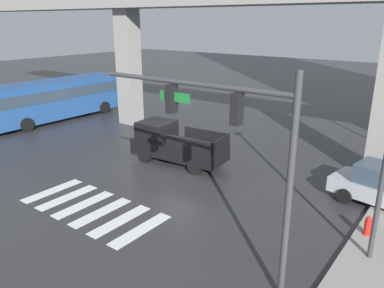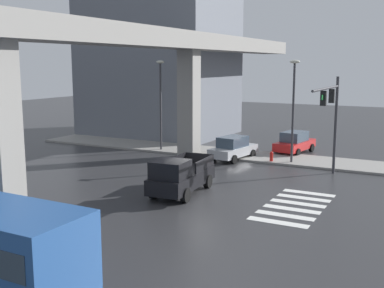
{
  "view_description": "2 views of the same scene",
  "coord_description": "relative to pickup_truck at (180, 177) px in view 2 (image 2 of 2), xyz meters",
  "views": [
    {
      "loc": [
        11.53,
        -14.16,
        7.28
      ],
      "look_at": [
        0.79,
        0.04,
        1.42
      ],
      "focal_mm": 35.39,
      "sensor_mm": 36.0,
      "label": 1
    },
    {
      "loc": [
        -22.57,
        -11.77,
        7.0
      ],
      "look_at": [
        0.09,
        0.18,
        2.67
      ],
      "focal_mm": 44.65,
      "sensor_mm": 36.0,
      "label": 2
    }
  ],
  "objects": [
    {
      "name": "sidewalk_east",
      "position": [
        11.77,
        1.5,
        -0.91
      ],
      "size": [
        4.0,
        36.0,
        0.15
      ],
      "primitive_type": "cube",
      "color": "gray",
      "rests_on": "ground"
    },
    {
      "name": "street_lamp_near_corner",
      "position": [
        10.57,
        -3.1,
        3.57
      ],
      "size": [
        0.44,
        0.7,
        7.24
      ],
      "color": "#38383D",
      "rests_on": "ground"
    },
    {
      "name": "sedan_silver",
      "position": [
        10.16,
        1.18,
        -0.14
      ],
      "size": [
        4.52,
        2.44,
        1.72
      ],
      "color": "#A8AAAF",
      "rests_on": "ground"
    },
    {
      "name": "ground_plane",
      "position": [
        0.75,
        -0.5,
        -0.99
      ],
      "size": [
        120.0,
        120.0,
        0.0
      ],
      "primitive_type": "plane",
      "color": "#2D2D30"
    },
    {
      "name": "fire_hydrant",
      "position": [
        10.17,
        -1.77,
        -0.56
      ],
      "size": [
        0.24,
        0.24,
        0.85
      ],
      "color": "red",
      "rests_on": "ground"
    },
    {
      "name": "street_lamp_mid_block",
      "position": [
        10.57,
        7.65,
        3.57
      ],
      "size": [
        0.44,
        0.7,
        7.24
      ],
      "color": "#38383D",
      "rests_on": "ground"
    },
    {
      "name": "traffic_signal_mast",
      "position": [
        7.3,
        -6.32,
        3.4
      ],
      "size": [
        6.49,
        0.32,
        6.2
      ],
      "color": "#38383D",
      "rests_on": "ground"
    },
    {
      "name": "crosswalk_stripes",
      "position": [
        0.75,
        -6.14,
        -0.98
      ],
      "size": [
        6.05,
        2.8,
        0.01
      ],
      "color": "silver",
      "rests_on": "ground"
    },
    {
      "name": "elevated_overpass",
      "position": [
        0.75,
        4.39,
        7.0
      ],
      "size": [
        56.2,
        2.57,
        9.21
      ],
      "color": "gray",
      "rests_on": "ground"
    },
    {
      "name": "sedan_red",
      "position": [
        14.79,
        -2.11,
        -0.14
      ],
      "size": [
        4.52,
        2.44,
        1.72
      ],
      "color": "red",
      "rests_on": "ground"
    },
    {
      "name": "pickup_truck",
      "position": [
        0.0,
        0.0,
        0.0
      ],
      "size": [
        5.24,
        2.4,
        2.08
      ],
      "color": "black",
      "rests_on": "ground"
    }
  ]
}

